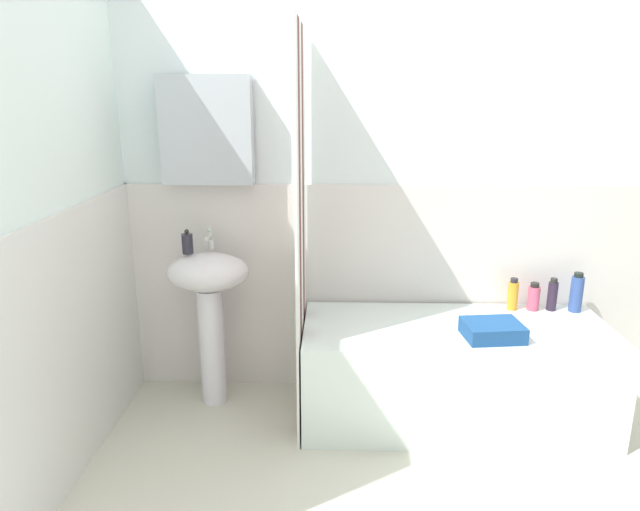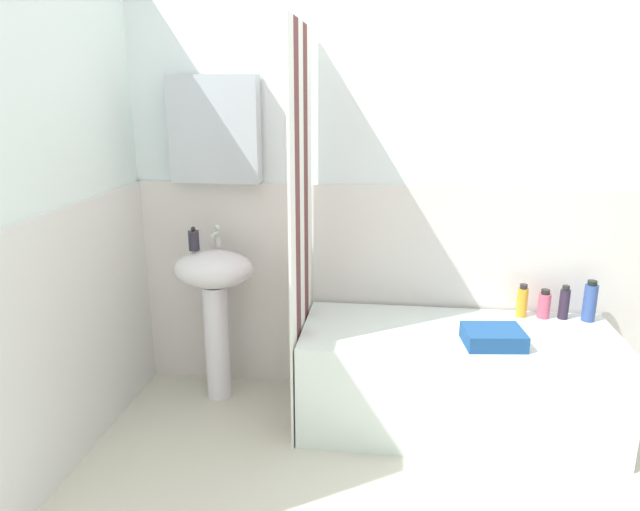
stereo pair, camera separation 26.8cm
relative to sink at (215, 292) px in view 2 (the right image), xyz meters
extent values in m
cube|color=white|center=(1.06, 0.24, 0.57)|extent=(3.60, 0.05, 2.40)
cube|color=silver|center=(1.06, 0.21, -0.03)|extent=(3.60, 0.02, 1.20)
cube|color=silver|center=(0.00, 0.15, 0.86)|extent=(0.48, 0.12, 0.56)
cube|color=white|center=(-0.51, -0.69, 0.57)|extent=(0.05, 1.81, 2.40)
cube|color=silver|center=(-0.48, -0.69, -0.03)|extent=(0.02, 1.81, 1.20)
cylinder|color=white|center=(0.00, 0.00, -0.30)|extent=(0.14, 0.14, 0.66)
ellipsoid|color=white|center=(0.00, 0.00, 0.13)|extent=(0.44, 0.34, 0.20)
cylinder|color=silver|center=(0.00, 0.10, 0.26)|extent=(0.03, 0.03, 0.05)
cylinder|color=silver|center=(0.00, 0.05, 0.31)|extent=(0.02, 0.10, 0.02)
sphere|color=silver|center=(0.00, 0.10, 0.34)|extent=(0.03, 0.03, 0.03)
cylinder|color=#2A2734|center=(-0.10, 0.00, 0.28)|extent=(0.06, 0.06, 0.11)
sphere|color=#252D21|center=(-0.10, 0.00, 0.35)|extent=(0.02, 0.02, 0.02)
cube|color=white|center=(1.31, -0.14, -0.37)|extent=(1.57, 0.65, 0.53)
cube|color=white|center=(0.51, -0.40, 0.37)|extent=(0.01, 0.13, 2.00)
cube|color=brown|center=(0.51, -0.27, 0.37)|extent=(0.01, 0.13, 2.00)
cube|color=white|center=(0.51, -0.14, 0.37)|extent=(0.01, 0.13, 2.00)
cube|color=brown|center=(0.51, -0.01, 0.37)|extent=(0.01, 0.13, 2.00)
cube|color=white|center=(0.51, 0.12, 0.37)|extent=(0.01, 0.13, 2.00)
cylinder|color=#34519A|center=(1.99, 0.09, -0.01)|extent=(0.07, 0.07, 0.20)
cylinder|color=black|center=(1.99, 0.09, 0.10)|extent=(0.05, 0.05, 0.02)
cylinder|color=#2E2236|center=(1.87, 0.11, -0.02)|extent=(0.05, 0.05, 0.16)
cylinder|color=#262622|center=(1.87, 0.11, 0.07)|extent=(0.04, 0.04, 0.02)
cylinder|color=#CF5070|center=(1.77, 0.10, -0.04)|extent=(0.06, 0.06, 0.13)
cylinder|color=black|center=(1.77, 0.10, 0.04)|extent=(0.05, 0.05, 0.02)
cylinder|color=gold|center=(1.65, 0.11, -0.03)|extent=(0.06, 0.06, 0.16)
cylinder|color=#29252C|center=(1.65, 0.11, 0.06)|extent=(0.04, 0.04, 0.02)
cube|color=#204D8A|center=(1.45, -0.28, -0.06)|extent=(0.30, 0.25, 0.08)
camera|label=1|loc=(0.69, -2.92, 1.06)|focal=32.52mm
camera|label=2|loc=(0.95, -2.90, 1.06)|focal=32.52mm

